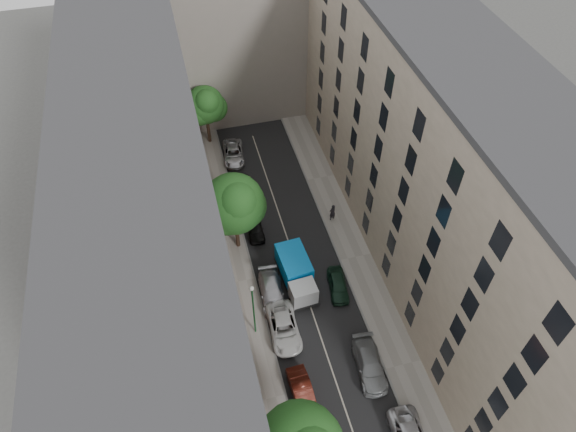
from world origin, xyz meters
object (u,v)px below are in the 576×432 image
object	(u,v)px
car_left_1	(303,392)
car_left_2	(284,328)
car_right_1	(370,365)
lamp_post	(253,305)
car_left_4	(255,228)
tree_far	(206,106)
pedestrian	(332,212)
tree_mid	(235,206)
car_left_5	(244,190)
tarp_truck	(296,273)
car_left_6	(233,153)
car_left_3	(272,292)
car_right_2	(338,285)

from	to	relation	value
car_left_1	car_left_2	size ratio (longest dim) A/B	0.82
car_right_1	lamp_post	bearing A→B (deg)	151.12
car_left_4	lamp_post	distance (m)	11.39
tree_far	pedestrian	distance (m)	18.12
tree_mid	lamp_post	size ratio (longest dim) A/B	1.33
car_left_2	car_left_5	bearing A→B (deg)	92.73
tarp_truck	tree_mid	xyz separation A→B (m)	(-4.06, 5.33, 4.16)
car_left_6	tree_far	world-z (taller)	tree_far
car_left_2	car_left_4	world-z (taller)	car_left_2
car_left_5	lamp_post	bearing A→B (deg)	-94.76
car_left_2	car_left_4	xyz separation A→B (m)	(0.00, 11.20, -0.07)
tarp_truck	car_left_5	world-z (taller)	tarp_truck
tarp_truck	car_left_6	bearing A→B (deg)	93.46
tarp_truck	car_left_2	bearing A→B (deg)	-120.63
lamp_post	car_left_4	bearing A→B (deg)	78.01
car_left_1	tree_mid	size ratio (longest dim) A/B	0.49
pedestrian	car_left_5	bearing A→B (deg)	-57.05
car_left_3	car_right_2	bearing A→B (deg)	-2.51
pedestrian	car_left_2	bearing A→B (deg)	34.09
car_left_4	car_right_1	world-z (taller)	car_right_1
car_left_3	car_left_4	distance (m)	7.60
lamp_post	pedestrian	world-z (taller)	lamp_post
car_left_4	lamp_post	size ratio (longest dim) A/B	0.59
car_left_1	tree_far	xyz separation A→B (m)	(-2.03, 31.29, 4.26)
car_right_1	car_left_2	bearing A→B (deg)	144.90
car_left_1	lamp_post	world-z (taller)	lamp_post
car_left_5	car_left_2	bearing A→B (deg)	-86.67
car_left_1	car_right_2	distance (m)	10.18
car_left_1	tree_mid	xyz separation A→B (m)	(-1.80, 15.38, 4.96)
car_left_1	car_left_3	distance (m)	9.20
car_left_2	car_left_4	bearing A→B (deg)	92.73
car_left_1	tree_far	distance (m)	31.65
tarp_truck	car_left_2	size ratio (longest dim) A/B	1.17
car_left_3	car_right_2	xyz separation A→B (m)	(5.76, -0.70, -0.05)
car_right_2	pedestrian	distance (m)	8.22
car_left_1	tree_far	world-z (taller)	tree_far
lamp_post	car_left_2	bearing A→B (deg)	-14.36
car_left_2	car_left_6	size ratio (longest dim) A/B	1.08
car_left_4	car_left_6	bearing A→B (deg)	91.78
tarp_truck	car_right_1	bearing A→B (deg)	-73.88
car_right_2	tree_mid	world-z (taller)	tree_mid
tree_far	car_right_1	bearing A→B (deg)	-75.95
car_left_1	car_left_5	world-z (taller)	car_left_1
tree_mid	car_left_4	bearing A→B (deg)	38.30
car_left_5	tree_mid	bearing A→B (deg)	-101.75
car_left_3	pedestrian	bearing A→B (deg)	47.32
car_left_2	lamp_post	world-z (taller)	lamp_post
car_left_3	car_left_4	xyz separation A→B (m)	(0.16, 7.60, -0.07)
car_left_6	car_right_2	xyz separation A→B (m)	(5.60, -19.50, 0.00)
car_left_1	lamp_post	distance (m)	7.39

